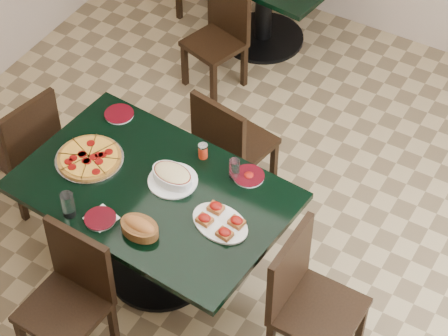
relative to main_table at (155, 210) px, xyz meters
The scene contains 18 objects.
floor 0.72m from the main_table, 34.21° to the left, with size 5.50×5.50×0.00m, color #947E55.
main_table is the anchor object (origin of this frame).
chair_far 0.77m from the main_table, 85.93° to the left, with size 0.48×0.48×0.89m.
chair_near 0.69m from the main_table, 98.30° to the right, with size 0.44×0.44×0.90m.
chair_right 1.03m from the main_table, ahead, with size 0.45×0.45×0.94m.
chair_left 1.07m from the main_table, behind, with size 0.49×0.49×0.89m.
back_chair_near 1.89m from the main_table, 108.50° to the left, with size 0.47×0.47×0.81m.
pepperoni_pizza 0.49m from the main_table, behind, with size 0.41×0.41×0.04m.
lasagna_casserole 0.26m from the main_table, 58.86° to the left, with size 0.29×0.29×0.09m.
bread_basket 0.39m from the main_table, 69.30° to the right, with size 0.23×0.16×0.10m.
bruschetta_platter 0.51m from the main_table, ahead, with size 0.40×0.32×0.05m.
side_plate_near 0.41m from the main_table, 110.29° to the right, with size 0.18×0.18×0.02m.
side_plate_far_r 0.59m from the main_table, 40.09° to the left, with size 0.18×0.18×0.03m.
side_plate_far_l 0.70m from the main_table, 141.75° to the left, with size 0.18×0.18×0.02m.
napkin_setting 0.40m from the main_table, 110.81° to the right, with size 0.18×0.18×0.01m.
water_glass_a 0.53m from the main_table, 41.98° to the left, with size 0.06×0.06×0.13m, color silver.
water_glass_b 0.56m from the main_table, 126.99° to the right, with size 0.07×0.07×0.16m, color silver.
pepper_shaker 0.45m from the main_table, 72.94° to the left, with size 0.06×0.06×0.10m.
Camera 1 is at (1.67, -2.96, 4.41)m, focal length 70.00 mm.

